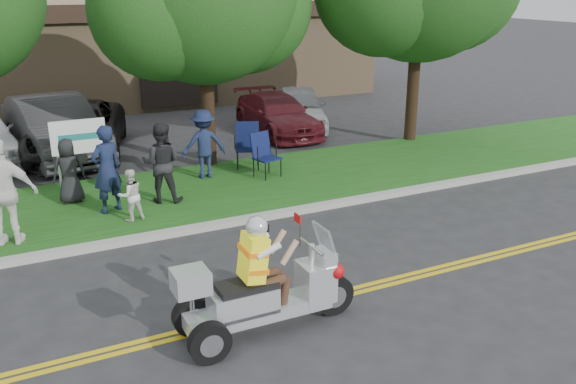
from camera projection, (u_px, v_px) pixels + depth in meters
name	position (u px, v px, depth m)	size (l,w,h in m)	color
ground	(325.00, 282.00, 10.25)	(120.00, 120.00, 0.00)	#28282B
centerline_near	(343.00, 296.00, 9.76)	(60.00, 0.10, 0.01)	gold
centerline_far	(338.00, 292.00, 9.90)	(60.00, 0.10, 0.01)	gold
curb	(254.00, 218.00, 12.82)	(60.00, 0.25, 0.12)	#A8A89E
grass_verge	(218.00, 189.00, 14.64)	(60.00, 4.00, 0.10)	#1A4D14
commercial_building	(151.00, 48.00, 26.50)	(18.00, 8.20, 4.00)	#9E7F5B
business_sign	(79.00, 141.00, 14.22)	(1.25, 0.06, 1.75)	silver
trike_scooter	(261.00, 293.00, 8.58)	(2.74, 0.91, 1.80)	black
lawn_chair_a	(247.00, 142.00, 16.06)	(0.81, 0.83, 1.17)	black
lawn_chair_b	(264.00, 152.00, 15.28)	(0.72, 0.74, 1.10)	black
spectator_adult_left	(107.00, 169.00, 12.78)	(0.69, 0.45, 1.89)	#16203F
spectator_adult_mid	(161.00, 163.00, 13.40)	(0.87, 0.68, 1.79)	#232326
spectator_adult_right	(4.00, 192.00, 11.17)	(1.19, 0.50, 2.03)	white
spectator_chair_a	(204.00, 144.00, 15.10)	(1.11, 0.64, 1.72)	#192346
spectator_chair_b	(69.00, 171.00, 13.40)	(0.71, 0.46, 1.45)	black
child_right	(130.00, 195.00, 12.44)	(0.53, 0.41, 1.09)	silver
parked_car_left	(55.00, 128.00, 17.13)	(1.83, 5.25, 1.73)	#323234
parked_car_mid	(77.00, 130.00, 17.47)	(2.45, 5.31, 1.48)	black
parked_car_right	(277.00, 114.00, 20.00)	(1.78, 4.37, 1.27)	#51131A
parked_car_far_right	(299.00, 108.00, 20.72)	(1.65, 4.10, 1.40)	#ABACB2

